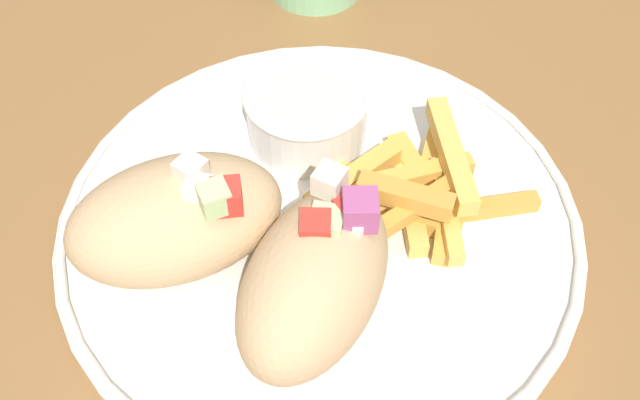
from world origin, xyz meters
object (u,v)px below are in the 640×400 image
sauce_ramekin (307,111)px  pita_sandwich_near (315,278)px  plate (320,225)px  fries_pile (416,190)px  pita_sandwich_far (177,219)px

sauce_ramekin → pita_sandwich_near: bearing=-120.5°
plate → fries_pile: size_ratio=2.47×
pita_sandwich_near → sauce_ramekin: 0.13m
pita_sandwich_far → fries_pile: size_ratio=1.07×
plate → pita_sandwich_near: pita_sandwich_near is taller
fries_pile → sauce_ramekin: sauce_ramekin is taller
sauce_ramekin → plate: bearing=-116.3°
pita_sandwich_near → sauce_ramekin: bearing=25.0°
pita_sandwich_near → fries_pile: pita_sandwich_near is taller
pita_sandwich_near → pita_sandwich_far: pita_sandwich_near is taller
pita_sandwich_far → fries_pile: (0.13, -0.05, -0.02)m
pita_sandwich_near → pita_sandwich_far: (-0.04, 0.08, -0.00)m
pita_sandwich_near → fries_pile: (0.09, 0.03, -0.02)m
fries_pile → pita_sandwich_near: bearing=-161.8°
pita_sandwich_near → plate: bearing=20.2°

